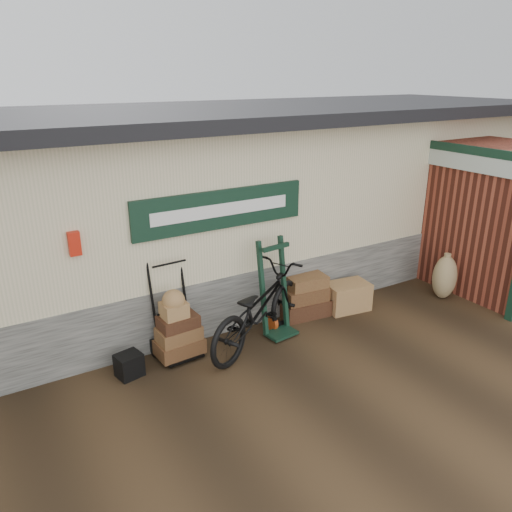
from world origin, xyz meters
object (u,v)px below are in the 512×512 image
Objects in this scene: bicycle at (258,304)px; wicker_hamper at (347,296)px; porter_trolley at (172,303)px; green_barrow at (275,288)px; black_trunk at (129,365)px; suitcase_stack at (304,295)px.

wicker_hamper is at bearing -108.32° from bicycle.
porter_trolley is at bearing 45.35° from bicycle.
wicker_hamper is at bearing -4.44° from green_barrow.
bicycle is (1.87, -0.16, 0.48)m from black_trunk.
green_barrow reaches higher than suitcase_stack.
bicycle is (-1.12, -0.41, 0.29)m from suitcase_stack.
bicycle reaches higher than black_trunk.
bicycle is at bearing -159.97° from suitcase_stack.
porter_trolley is 3.06m from wicker_hamper.
porter_trolley reaches higher than wicker_hamper.
suitcase_stack is 1.23m from bicycle.
suitcase_stack reaches higher than black_trunk.
porter_trolley is 1.05× the size of green_barrow.
porter_trolley reaches higher than green_barrow.
porter_trolley is 2.30m from suitcase_stack.
green_barrow is 1.88× the size of suitcase_stack.
green_barrow is 2.34m from black_trunk.
suitcase_stack is 2.48× the size of black_trunk.
suitcase_stack is (0.72, 0.25, -0.39)m from green_barrow.
bicycle is at bearing -164.75° from green_barrow.
black_trunk is at bearing -175.27° from suitcase_stack.
green_barrow is at bearing -0.07° from black_trunk.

